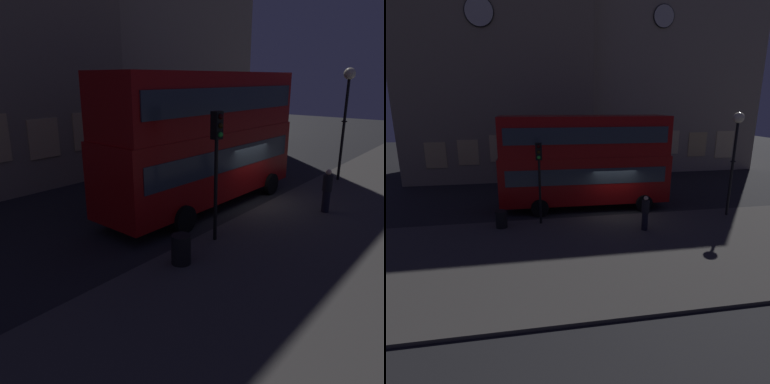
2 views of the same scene
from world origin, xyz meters
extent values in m
plane|color=#232326|center=(0.00, 0.00, 0.00)|extent=(80.00, 80.00, 0.00)
cube|color=#423F3D|center=(0.00, -5.20, 0.06)|extent=(44.00, 8.78, 0.12)
cube|color=#F2D18C|center=(-4.40, 8.50, 2.52)|extent=(1.53, 0.06, 1.83)
cube|color=#F2D18C|center=(-2.02, 8.50, 2.63)|extent=(1.53, 0.06, 1.90)
cube|color=tan|center=(8.08, 14.10, 9.41)|extent=(17.12, 7.96, 18.81)
cube|color=#E5C67F|center=(2.60, 10.08, 2.75)|extent=(1.75, 0.06, 1.81)
cube|color=#F2D18C|center=(5.34, 10.08, 2.42)|extent=(1.75, 0.06, 1.95)
cube|color=#F9E09E|center=(8.08, 10.08, 2.76)|extent=(1.75, 0.06, 2.08)
cube|color=#E5C67F|center=(10.82, 10.08, 2.52)|extent=(1.75, 0.06, 2.19)
cube|color=#F9E09E|center=(13.56, 10.08, 2.45)|extent=(1.75, 0.06, 2.50)
cube|color=#9E0C0C|center=(-1.53, 1.21, 1.87)|extent=(9.96, 2.76, 2.75)
cube|color=#9E0C0C|center=(-1.53, 1.21, 4.37)|extent=(9.76, 2.70, 2.25)
cube|color=#2D3842|center=(-1.53, 1.21, 2.21)|extent=(9.16, 2.80, 0.90)
cube|color=#2D3842|center=(-1.53, 1.21, 4.48)|extent=(9.16, 2.80, 0.90)
cube|color=#F2D84C|center=(3.37, 1.11, 4.98)|extent=(0.11, 1.53, 0.44)
sphere|color=white|center=(3.46, 1.94, 0.85)|extent=(0.24, 0.24, 0.24)
sphere|color=white|center=(3.43, 0.28, 0.85)|extent=(0.24, 0.24, 0.24)
cylinder|color=black|center=(1.87, 2.47, 0.50)|extent=(1.00, 0.26, 0.99)
cylinder|color=black|center=(1.81, -0.18, 0.50)|extent=(1.00, 0.26, 0.99)
cylinder|color=black|center=(-4.22, 2.60, 0.50)|extent=(1.00, 0.26, 0.99)
cylinder|color=black|center=(-4.28, -0.05, 0.50)|extent=(1.00, 0.26, 0.99)
cylinder|color=black|center=(-4.32, -1.39, 1.79)|extent=(0.12, 0.12, 3.34)
cube|color=black|center=(-4.32, -1.39, 3.88)|extent=(0.34, 0.28, 0.85)
sphere|color=black|center=(-4.33, -1.54, 4.15)|extent=(0.17, 0.17, 0.17)
sphere|color=black|center=(-4.33, -1.54, 3.88)|extent=(0.17, 0.17, 0.17)
sphere|color=green|center=(-4.33, -1.54, 3.61)|extent=(0.17, 0.17, 0.17)
cylinder|color=black|center=(6.06, -1.86, 2.66)|extent=(0.14, 0.14, 5.08)
torus|color=black|center=(6.06, -1.86, 3.15)|extent=(0.28, 0.28, 0.06)
sphere|color=#F9EFC6|center=(6.06, -1.86, 5.46)|extent=(0.57, 0.57, 0.57)
cylinder|color=black|center=(0.67, -3.21, 0.56)|extent=(0.30, 0.30, 0.87)
cylinder|color=black|center=(0.67, -3.21, 1.32)|extent=(0.37, 0.37, 0.64)
sphere|color=beige|center=(0.67, -3.21, 1.75)|extent=(0.22, 0.22, 0.22)
cylinder|color=black|center=(-6.31, -1.63, 0.56)|extent=(0.57, 0.57, 0.87)
camera|label=1|loc=(-13.83, -8.18, 5.28)|focal=35.65mm
camera|label=2|loc=(-5.18, -17.41, 6.19)|focal=30.34mm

